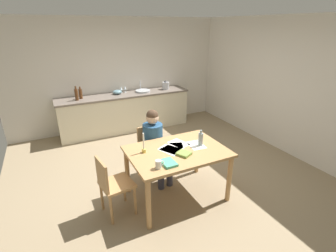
{
  "coord_description": "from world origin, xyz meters",
  "views": [
    {
      "loc": [
        -1.61,
        -3.36,
        2.41
      ],
      "look_at": [
        0.09,
        0.09,
        0.85
      ],
      "focal_mm": 26.62,
      "sensor_mm": 36.0,
      "label": 1
    }
  ],
  "objects_px": {
    "book_magazine": "(169,163)",
    "wine_bottle_on_table": "(201,139)",
    "person_seated": "(155,141)",
    "chair_side_empty": "(112,184)",
    "coffee_mug": "(159,164)",
    "wine_glass_by_kettle": "(121,88)",
    "book_cookery": "(184,154)",
    "candlestick": "(144,147)",
    "mixing_bowl": "(117,92)",
    "bottle_vinegar": "(81,94)",
    "bottle_oil": "(76,94)",
    "sink_unit": "(143,91)",
    "stovetop_kettle": "(166,85)",
    "wine_glass_near_sink": "(125,88)",
    "chair_at_table": "(151,149)",
    "dining_table": "(177,157)"
  },
  "relations": [
    {
      "from": "chair_at_table",
      "to": "chair_side_empty",
      "type": "height_order",
      "value": "chair_side_empty"
    },
    {
      "from": "chair_at_table",
      "to": "stovetop_kettle",
      "type": "relative_size",
      "value": 3.88
    },
    {
      "from": "book_magazine",
      "to": "bottle_vinegar",
      "type": "distance_m",
      "value": 3.24
    },
    {
      "from": "person_seated",
      "to": "bottle_vinegar",
      "type": "relative_size",
      "value": 4.47
    },
    {
      "from": "book_magazine",
      "to": "bottle_oil",
      "type": "bearing_deg",
      "value": 101.65
    },
    {
      "from": "chair_at_table",
      "to": "wine_bottle_on_table",
      "type": "bearing_deg",
      "value": -57.14
    },
    {
      "from": "chair_side_empty",
      "to": "chair_at_table",
      "type": "bearing_deg",
      "value": 40.0
    },
    {
      "from": "mixing_bowl",
      "to": "stovetop_kettle",
      "type": "xyz_separation_m",
      "value": [
        1.23,
        -0.07,
        0.05
      ]
    },
    {
      "from": "book_magazine",
      "to": "wine_bottle_on_table",
      "type": "xyz_separation_m",
      "value": [
        0.65,
        0.27,
        0.09
      ]
    },
    {
      "from": "sink_unit",
      "to": "stovetop_kettle",
      "type": "distance_m",
      "value": 0.62
    },
    {
      "from": "coffee_mug",
      "to": "sink_unit",
      "type": "bearing_deg",
      "value": 72.42
    },
    {
      "from": "dining_table",
      "to": "wine_glass_by_kettle",
      "type": "xyz_separation_m",
      "value": [
        0.08,
        3.0,
        0.34
      ]
    },
    {
      "from": "candlestick",
      "to": "wine_glass_near_sink",
      "type": "height_order",
      "value": "candlestick"
    },
    {
      "from": "candlestick",
      "to": "bottle_oil",
      "type": "bearing_deg",
      "value": 101.12
    },
    {
      "from": "wine_bottle_on_table",
      "to": "sink_unit",
      "type": "height_order",
      "value": "sink_unit"
    },
    {
      "from": "person_seated",
      "to": "chair_side_empty",
      "type": "distance_m",
      "value": 1.04
    },
    {
      "from": "dining_table",
      "to": "wine_glass_near_sink",
      "type": "height_order",
      "value": "wine_glass_near_sink"
    },
    {
      "from": "wine_bottle_on_table",
      "to": "wine_glass_by_kettle",
      "type": "relative_size",
      "value": 1.58
    },
    {
      "from": "dining_table",
      "to": "sink_unit",
      "type": "bearing_deg",
      "value": 78.6
    },
    {
      "from": "bottle_oil",
      "to": "wine_glass_near_sink",
      "type": "bearing_deg",
      "value": 10.47
    },
    {
      "from": "bottle_vinegar",
      "to": "candlestick",
      "type": "bearing_deg",
      "value": -81.23
    },
    {
      "from": "coffee_mug",
      "to": "chair_side_empty",
      "type": "bearing_deg",
      "value": 146.2
    },
    {
      "from": "person_seated",
      "to": "candlestick",
      "type": "bearing_deg",
      "value": -129.01
    },
    {
      "from": "book_magazine",
      "to": "wine_glass_by_kettle",
      "type": "bearing_deg",
      "value": 82.87
    },
    {
      "from": "candlestick",
      "to": "bottle_oil",
      "type": "distance_m",
      "value": 2.7
    },
    {
      "from": "chair_side_empty",
      "to": "wine_glass_by_kettle",
      "type": "distance_m",
      "value": 3.19
    },
    {
      "from": "sink_unit",
      "to": "person_seated",
      "type": "bearing_deg",
      "value": -106.39
    },
    {
      "from": "chair_side_empty",
      "to": "book_magazine",
      "type": "xyz_separation_m",
      "value": [
        0.67,
        -0.31,
        0.31
      ]
    },
    {
      "from": "chair_side_empty",
      "to": "bottle_vinegar",
      "type": "bearing_deg",
      "value": 88.47
    },
    {
      "from": "wine_glass_by_kettle",
      "to": "stovetop_kettle",
      "type": "bearing_deg",
      "value": -7.67
    },
    {
      "from": "person_seated",
      "to": "mixing_bowl",
      "type": "xyz_separation_m",
      "value": [
        0.05,
        2.34,
        0.27
      ]
    },
    {
      "from": "wine_glass_near_sink",
      "to": "wine_glass_by_kettle",
      "type": "relative_size",
      "value": 1.0
    },
    {
      "from": "chair_side_empty",
      "to": "mixing_bowl",
      "type": "bearing_deg",
      "value": 72.63
    },
    {
      "from": "bottle_oil",
      "to": "coffee_mug",
      "type": "bearing_deg",
      "value": -80.25
    },
    {
      "from": "book_magazine",
      "to": "sink_unit",
      "type": "bearing_deg",
      "value": 73.85
    },
    {
      "from": "stovetop_kettle",
      "to": "bottle_oil",
      "type": "bearing_deg",
      "value": -178.39
    },
    {
      "from": "candlestick",
      "to": "book_magazine",
      "type": "xyz_separation_m",
      "value": [
        0.17,
        -0.43,
        -0.07
      ]
    },
    {
      "from": "sink_unit",
      "to": "bottle_oil",
      "type": "height_order",
      "value": "bottle_oil"
    },
    {
      "from": "book_cookery",
      "to": "candlestick",
      "type": "bearing_deg",
      "value": 119.1
    },
    {
      "from": "person_seated",
      "to": "wine_glass_by_kettle",
      "type": "height_order",
      "value": "person_seated"
    },
    {
      "from": "chair_side_empty",
      "to": "book_magazine",
      "type": "distance_m",
      "value": 0.8
    },
    {
      "from": "book_cookery",
      "to": "sink_unit",
      "type": "bearing_deg",
      "value": 51.97
    },
    {
      "from": "coffee_mug",
      "to": "book_magazine",
      "type": "height_order",
      "value": "coffee_mug"
    },
    {
      "from": "candlestick",
      "to": "mixing_bowl",
      "type": "xyz_separation_m",
      "value": [
        0.4,
        2.77,
        0.09
      ]
    },
    {
      "from": "mixing_bowl",
      "to": "wine_glass_near_sink",
      "type": "distance_m",
      "value": 0.24
    },
    {
      "from": "book_magazine",
      "to": "wine_glass_by_kettle",
      "type": "distance_m",
      "value": 3.31
    },
    {
      "from": "dining_table",
      "to": "sink_unit",
      "type": "distance_m",
      "value": 2.92
    },
    {
      "from": "candlestick",
      "to": "sink_unit",
      "type": "distance_m",
      "value": 2.9
    },
    {
      "from": "book_cookery",
      "to": "chair_side_empty",
      "type": "bearing_deg",
      "value": 141.64
    },
    {
      "from": "chair_at_table",
      "to": "wine_bottle_on_table",
      "type": "height_order",
      "value": "wine_bottle_on_table"
    }
  ]
}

